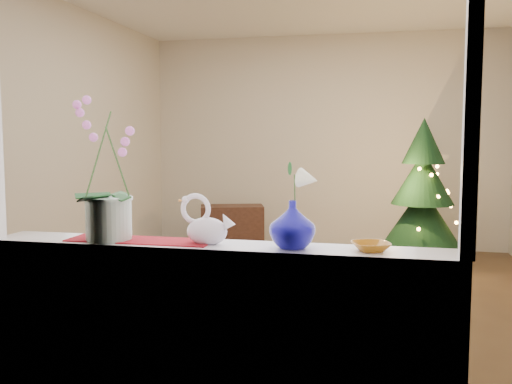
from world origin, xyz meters
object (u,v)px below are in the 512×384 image
amber_dish (371,247)px  xmas_tree (422,192)px  paperweight (285,240)px  side_table (232,229)px  blue_vase (292,221)px  swan (207,220)px  orchid_pot (107,169)px

amber_dish → xmas_tree: (0.46, 3.94, -0.13)m
paperweight → side_table: size_ratio=0.09×
blue_vase → amber_dish: size_ratio=1.76×
swan → xmas_tree: size_ratio=0.16×
blue_vase → amber_dish: 0.36m
paperweight → amber_dish: paperweight is taller
paperweight → orchid_pot: bearing=179.4°
amber_dish → blue_vase: bearing=-178.5°
xmas_tree → side_table: xmas_tree is taller
side_table → swan: bearing=-94.2°
blue_vase → paperweight: blue_vase is taller
orchid_pot → swan: size_ratio=2.65×
orchid_pot → swan: orchid_pot is taller
xmas_tree → paperweight: bearing=-102.0°
swan → paperweight: swan is taller
orchid_pot → blue_vase: orchid_pot is taller
paperweight → xmas_tree: xmas_tree is taller
amber_dish → xmas_tree: size_ratio=0.09×
paperweight → blue_vase: bearing=16.4°
blue_vase → xmas_tree: (0.80, 3.94, -0.23)m
side_table → orchid_pot: bearing=-100.7°
amber_dish → xmas_tree: 3.96m
orchid_pot → side_table: (-0.53, 4.23, -0.98)m
orchid_pot → xmas_tree: 4.32m
paperweight → swan: bearing=177.4°
blue_vase → amber_dish: bearing=1.5°
blue_vase → side_table: bearing=108.6°
amber_dish → orchid_pot: bearing=-179.5°
swan → amber_dish: size_ratio=1.87×
orchid_pot → paperweight: bearing=-0.6°
orchid_pot → amber_dish: orchid_pot is taller
orchid_pot → xmas_tree: bearing=66.8°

